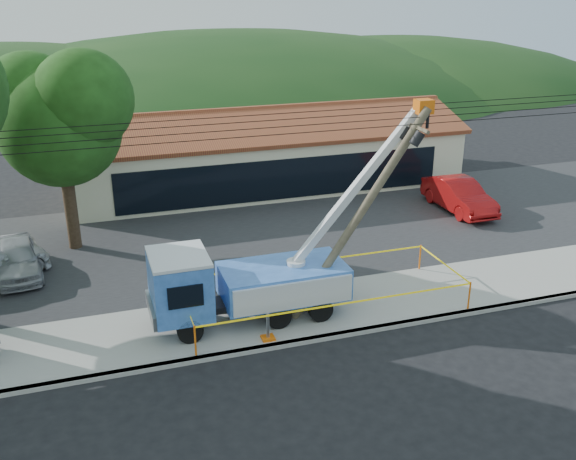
{
  "coord_description": "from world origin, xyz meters",
  "views": [
    {
      "loc": [
        -6.17,
        -15.59,
        11.5
      ],
      "look_at": [
        0.57,
        5.0,
        2.99
      ],
      "focal_mm": 40.0,
      "sensor_mm": 36.0,
      "label": 1
    }
  ],
  "objects_px": {
    "leaning_pole": "(366,204)",
    "car_red": "(457,212)",
    "utility_truck": "(244,281)",
    "car_silver": "(20,277)"
  },
  "relations": [
    {
      "from": "leaning_pole",
      "to": "car_silver",
      "type": "height_order",
      "value": "leaning_pole"
    },
    {
      "from": "leaning_pole",
      "to": "car_red",
      "type": "bearing_deg",
      "value": 41.78
    },
    {
      "from": "utility_truck",
      "to": "leaning_pole",
      "type": "distance_m",
      "value": 5.05
    },
    {
      "from": "leaning_pole",
      "to": "car_red",
      "type": "height_order",
      "value": "leaning_pole"
    },
    {
      "from": "utility_truck",
      "to": "leaning_pole",
      "type": "height_order",
      "value": "utility_truck"
    },
    {
      "from": "utility_truck",
      "to": "car_silver",
      "type": "distance_m",
      "value": 10.38
    },
    {
      "from": "leaning_pole",
      "to": "car_red",
      "type": "distance_m",
      "value": 13.09
    },
    {
      "from": "utility_truck",
      "to": "leaning_pole",
      "type": "xyz_separation_m",
      "value": [
        4.34,
        -0.49,
        2.55
      ]
    },
    {
      "from": "car_red",
      "to": "car_silver",
      "type": "bearing_deg",
      "value": -176.75
    },
    {
      "from": "utility_truck",
      "to": "leaning_pole",
      "type": "relative_size",
      "value": 1.36
    }
  ]
}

